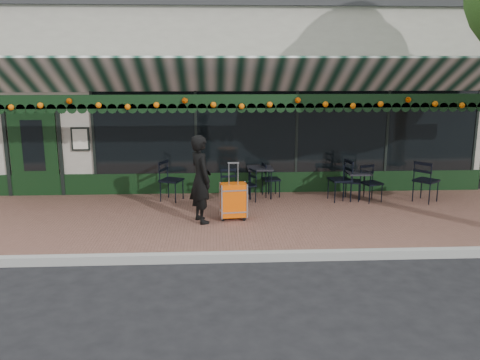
{
  "coord_description": "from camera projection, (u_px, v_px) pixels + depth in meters",
  "views": [
    {
      "loc": [
        -0.58,
        -8.01,
        3.19
      ],
      "look_at": [
        -0.08,
        1.6,
        1.0
      ],
      "focal_mm": 38.0,
      "sensor_mm": 36.0,
      "label": 1
    }
  ],
  "objects": [
    {
      "name": "chair_solo",
      "position": [
        171.0,
        181.0,
        11.57
      ],
      "size": [
        0.61,
        0.61,
        0.93
      ],
      "primitive_type": null,
      "rotation": [
        0.0,
        0.0,
        1.17
      ],
      "color": "black",
      "rests_on": "sidewalk"
    },
    {
      "name": "chair_b_front",
      "position": [
        230.0,
        187.0,
        11.19
      ],
      "size": [
        0.47,
        0.47,
        0.81
      ],
      "primitive_type": null,
      "rotation": [
        0.0,
        0.0,
        0.2
      ],
      "color": "black",
      "rests_on": "sidewalk"
    },
    {
      "name": "woman",
      "position": [
        201.0,
        179.0,
        9.89
      ],
      "size": [
        0.62,
        0.74,
        1.73
      ],
      "primitive_type": "imported",
      "rotation": [
        0.0,
        0.0,
        1.96
      ],
      "color": "black",
      "rests_on": "sidewalk"
    },
    {
      "name": "chair_a_right",
      "position": [
        352.0,
        182.0,
        11.63
      ],
      "size": [
        0.53,
        0.53,
        0.85
      ],
      "primitive_type": null,
      "rotation": [
        0.0,
        0.0,
        1.29
      ],
      "color": "black",
      "rests_on": "sidewalk"
    },
    {
      "name": "sidewalk",
      "position": [
        243.0,
        220.0,
        10.47
      ],
      "size": [
        18.0,
        4.0,
        0.15
      ],
      "primitive_type": "cube",
      "color": "brown",
      "rests_on": "ground"
    },
    {
      "name": "cafe_table_b",
      "position": [
        260.0,
        171.0,
        11.83
      ],
      "size": [
        0.57,
        0.57,
        0.71
      ],
      "color": "black",
      "rests_on": "sidewalk"
    },
    {
      "name": "cafe_table_a",
      "position": [
        358.0,
        175.0,
        11.61
      ],
      "size": [
        0.52,
        0.52,
        0.65
      ],
      "color": "black",
      "rests_on": "sidewalk"
    },
    {
      "name": "chair_b_left",
      "position": [
        246.0,
        186.0,
        11.47
      ],
      "size": [
        0.49,
        0.49,
        0.75
      ],
      "primitive_type": null,
      "rotation": [
        0.0,
        0.0,
        -1.19
      ],
      "color": "black",
      "rests_on": "sidewalk"
    },
    {
      "name": "chair_a_left",
      "position": [
        340.0,
        180.0,
        11.56
      ],
      "size": [
        0.55,
        0.55,
        0.95
      ],
      "primitive_type": null,
      "rotation": [
        0.0,
        0.0,
        -1.39
      ],
      "color": "black",
      "rests_on": "sidewalk"
    },
    {
      "name": "chair_a_extra",
      "position": [
        426.0,
        181.0,
        11.47
      ],
      "size": [
        0.68,
        0.68,
        0.96
      ],
      "primitive_type": null,
      "rotation": [
        0.0,
        0.0,
        2.28
      ],
      "color": "black",
      "rests_on": "sidewalk"
    },
    {
      "name": "chair_b_right",
      "position": [
        271.0,
        180.0,
        11.97
      ],
      "size": [
        0.46,
        0.46,
        0.8
      ],
      "primitive_type": null,
      "rotation": [
        0.0,
        0.0,
        1.74
      ],
      "color": "black",
      "rests_on": "sidewalk"
    },
    {
      "name": "chair_a_front",
      "position": [
        371.0,
        184.0,
        11.5
      ],
      "size": [
        0.54,
        0.54,
        0.83
      ],
      "primitive_type": null,
      "rotation": [
        0.0,
        0.0,
        0.36
      ],
      "color": "black",
      "rests_on": "sidewalk"
    },
    {
      "name": "restaurant_building",
      "position": [
        232.0,
        95.0,
        15.67
      ],
      "size": [
        12.0,
        9.6,
        4.5
      ],
      "color": "gray",
      "rests_on": "ground"
    },
    {
      "name": "curb",
      "position": [
        250.0,
        257.0,
        8.45
      ],
      "size": [
        18.0,
        0.16,
        0.15
      ],
      "primitive_type": "cube",
      "color": "#9E9E99",
      "rests_on": "ground"
    },
    {
      "name": "suitcase",
      "position": [
        233.0,
        201.0,
        10.14
      ],
      "size": [
        0.54,
        0.34,
        1.16
      ],
      "rotation": [
        0.0,
        0.0,
        0.12
      ],
      "color": "#EA5407",
      "rests_on": "sidewalk"
    },
    {
      "name": "ground",
      "position": [
        250.0,
        259.0,
        8.54
      ],
      "size": [
        80.0,
        80.0,
        0.0
      ],
      "primitive_type": "plane",
      "color": "black",
      "rests_on": "ground"
    }
  ]
}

